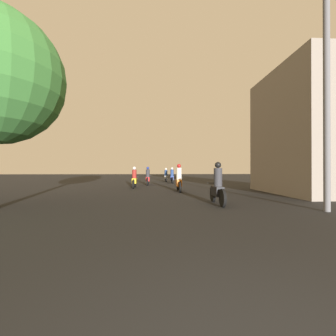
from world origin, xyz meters
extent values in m
cylinder|color=black|center=(1.70, 8.27, 0.33)|extent=(0.10, 0.66, 0.66)
cylinder|color=black|center=(1.70, 6.89, 0.33)|extent=(0.10, 0.66, 0.66)
cube|color=black|center=(1.70, 7.58, 0.52)|extent=(0.30, 0.88, 0.37)
cylinder|color=black|center=(1.70, 8.03, 0.81)|extent=(0.60, 0.04, 0.04)
cylinder|color=#2D2D33|center=(1.70, 7.49, 1.06)|extent=(0.32, 0.32, 0.71)
sphere|color=black|center=(1.70, 7.49, 1.54)|extent=(0.24, 0.24, 0.24)
cylinder|color=black|center=(0.71, 13.33, 0.33)|extent=(0.10, 0.66, 0.66)
cylinder|color=black|center=(0.71, 11.99, 0.33)|extent=(0.10, 0.66, 0.66)
cube|color=orange|center=(0.71, 12.66, 0.53)|extent=(0.30, 0.92, 0.40)
cylinder|color=black|center=(0.71, 13.10, 0.83)|extent=(0.60, 0.04, 0.04)
cylinder|color=silver|center=(0.71, 12.57, 1.09)|extent=(0.32, 0.32, 0.72)
sphere|color=#A51919|center=(0.71, 12.57, 1.57)|extent=(0.24, 0.24, 0.24)
cylinder|color=black|center=(-2.26, 16.15, 0.33)|extent=(0.10, 0.65, 0.65)
cylinder|color=black|center=(-2.26, 14.71, 0.33)|extent=(0.10, 0.65, 0.65)
cube|color=gold|center=(-2.26, 15.43, 0.52)|extent=(0.30, 0.90, 0.38)
cylinder|color=black|center=(-2.26, 15.90, 0.81)|extent=(0.60, 0.04, 0.04)
cylinder|color=maroon|center=(-2.26, 15.34, 1.01)|extent=(0.32, 0.32, 0.61)
sphere|color=silver|center=(-2.26, 15.34, 1.44)|extent=(0.24, 0.24, 0.24)
cylinder|color=black|center=(-1.39, 19.03, 0.34)|extent=(0.10, 0.68, 0.68)
cylinder|color=black|center=(-1.39, 17.71, 0.34)|extent=(0.10, 0.68, 0.68)
cube|color=red|center=(-1.39, 18.37, 0.51)|extent=(0.30, 0.82, 0.35)
cylinder|color=black|center=(-1.39, 18.80, 0.79)|extent=(0.60, 0.04, 0.04)
cylinder|color=#2D2D33|center=(-1.39, 18.29, 1.02)|extent=(0.32, 0.32, 0.65)
sphere|color=navy|center=(-1.39, 18.29, 1.46)|extent=(0.24, 0.24, 0.24)
cylinder|color=black|center=(0.90, 21.79, 0.31)|extent=(0.10, 0.63, 0.63)
cylinder|color=black|center=(0.90, 20.31, 0.31)|extent=(0.10, 0.63, 0.63)
cube|color=#1E389E|center=(0.90, 21.05, 0.49)|extent=(0.30, 0.71, 0.35)
cylinder|color=black|center=(0.90, 21.53, 0.76)|extent=(0.60, 0.04, 0.04)
cylinder|color=navy|center=(0.90, 20.98, 0.98)|extent=(0.32, 0.32, 0.65)
sphere|color=silver|center=(0.90, 20.98, 1.43)|extent=(0.24, 0.24, 0.24)
cylinder|color=black|center=(0.40, 24.06, 0.31)|extent=(0.10, 0.62, 0.62)
cylinder|color=black|center=(0.40, 22.60, 0.31)|extent=(0.10, 0.62, 0.62)
cube|color=#ADADB2|center=(0.40, 23.33, 0.48)|extent=(0.30, 0.73, 0.35)
cylinder|color=black|center=(0.40, 23.81, 0.76)|extent=(0.60, 0.04, 0.04)
cylinder|color=navy|center=(0.40, 23.26, 0.96)|extent=(0.32, 0.32, 0.61)
sphere|color=silver|center=(0.40, 23.26, 1.39)|extent=(0.24, 0.24, 0.24)
cube|color=gray|center=(8.01, 11.13, 3.48)|extent=(4.27, 6.14, 6.95)
cylinder|color=slate|center=(4.84, 5.91, 4.05)|extent=(0.20, 0.20, 8.10)
camera|label=1|loc=(-0.72, -1.07, 1.38)|focal=24.00mm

